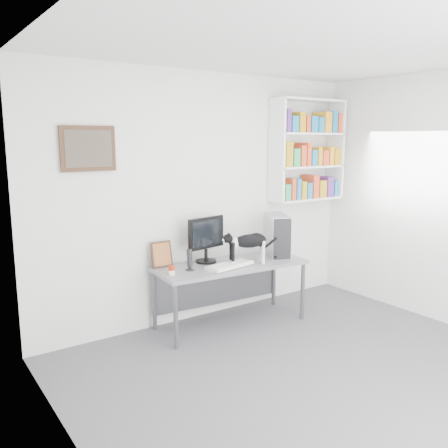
% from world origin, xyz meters
% --- Properties ---
extents(room, '(4.01, 4.01, 2.70)m').
position_xyz_m(room, '(0.00, 0.00, 1.35)').
color(room, '#505055').
rests_on(room, ground).
extents(bookshelf, '(1.03, 0.28, 1.24)m').
position_xyz_m(bookshelf, '(1.40, 1.85, 1.85)').
color(bookshelf, white).
rests_on(bookshelf, room).
extents(wall_art, '(0.52, 0.04, 0.42)m').
position_xyz_m(wall_art, '(-1.30, 1.97, 1.90)').
color(wall_art, '#462716').
rests_on(wall_art, room).
extents(desk, '(1.68, 0.77, 0.68)m').
position_xyz_m(desk, '(0.05, 1.59, 0.34)').
color(desk, slate).
rests_on(desk, room).
extents(monitor, '(0.50, 0.30, 0.50)m').
position_xyz_m(monitor, '(-0.13, 1.79, 0.93)').
color(monitor, black).
rests_on(monitor, desk).
extents(keyboard, '(0.55, 0.28, 0.04)m').
position_xyz_m(keyboard, '(-0.04, 1.48, 0.70)').
color(keyboard, white).
rests_on(keyboard, desk).
extents(pc_tower, '(0.39, 0.51, 0.47)m').
position_xyz_m(pc_tower, '(0.70, 1.59, 0.91)').
color(pc_tower, '#A6A7AB').
rests_on(pc_tower, desk).
extents(speaker, '(0.12, 0.12, 0.23)m').
position_xyz_m(speaker, '(-0.44, 1.61, 0.79)').
color(speaker, black).
rests_on(speaker, desk).
extents(leaning_print, '(0.23, 0.10, 0.28)m').
position_xyz_m(leaning_print, '(-0.61, 1.89, 0.82)').
color(leaning_print, '#462716').
rests_on(leaning_print, desk).
extents(soup_can, '(0.07, 0.07, 0.09)m').
position_xyz_m(soup_can, '(-0.67, 1.57, 0.73)').
color(soup_can, '#A1250D').
rests_on(soup_can, desk).
extents(cat, '(0.57, 0.30, 0.34)m').
position_xyz_m(cat, '(0.19, 1.46, 0.85)').
color(cat, black).
rests_on(cat, desk).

